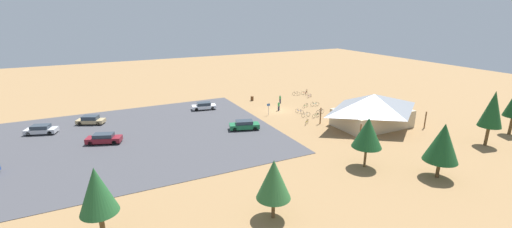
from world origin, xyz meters
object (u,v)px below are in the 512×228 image
(bike_pavilion, at_px, (373,108))
(bicycle_black_near_porch, at_px, (296,93))
(pine_center, at_px, (97,191))
(bicycle_purple_mid_cluster, at_px, (310,96))
(pine_mideast, at_px, (368,133))
(visitor_at_bikes, at_px, (279,106))
(lot_sign, at_px, (268,107))
(bicycle_green_yard_left, at_px, (316,115))
(car_silver_far_end, at_px, (41,129))
(bicycle_orange_by_bin, at_px, (306,92))
(bicycle_yellow_yard_center, at_px, (307,122))
(car_tan_near_entry, at_px, (91,120))
(visitor_near_lot, at_px, (280,99))
(car_green_aisle_side, at_px, (244,125))
(pine_far_east, at_px, (443,143))
(bicycle_blue_back_row, at_px, (300,111))
(bicycle_white_edge_south, at_px, (306,115))
(car_white_inner_stall, at_px, (204,106))
(bicycle_silver_front_row, at_px, (320,112))
(pine_far_west, at_px, (274,179))
(pine_east, at_px, (493,109))
(bicycle_red_yard_front, at_px, (305,93))
(car_maroon_by_curb, at_px, (104,138))
(trash_bin, at_px, (252,98))
(bicycle_green_lone_west, at_px, (305,106))
(bicycle_teal_edge_north, at_px, (315,104))

(bike_pavilion, height_order, bicycle_black_near_porch, bike_pavilion)
(pine_center, distance_m, bicycle_purple_mid_cluster, 52.36)
(pine_mideast, distance_m, bicycle_black_near_porch, 35.62)
(bicycle_purple_mid_cluster, bearing_deg, visitor_at_bikes, 27.08)
(lot_sign, relative_size, bicycle_green_yard_left, 1.29)
(car_silver_far_end, bearing_deg, bicycle_orange_by_bin, -175.25)
(bicycle_green_yard_left, xyz_separation_m, bicycle_black_near_porch, (-5.73, -15.06, 0.03))
(bicycle_yellow_yard_center, xyz_separation_m, car_silver_far_end, (38.07, -13.86, 0.39))
(bicycle_orange_by_bin, xyz_separation_m, car_silver_far_end, (50.45, 4.19, 0.38))
(bike_pavilion, xyz_separation_m, bicycle_green_yard_left, (5.30, -7.54, -2.55))
(car_tan_near_entry, relative_size, visitor_near_lot, 2.71)
(bike_pavilion, height_order, car_green_aisle_side, bike_pavilion)
(pine_far_east, height_order, bicycle_green_yard_left, pine_far_east)
(bicycle_blue_back_row, bearing_deg, bicycle_white_edge_south, 84.64)
(pine_far_east, xyz_separation_m, visitor_at_bikes, (2.61, -30.34, -3.21))
(bicycle_white_edge_south, xyz_separation_m, car_white_inner_stall, (14.43, -12.16, 0.33))
(bicycle_silver_front_row, relative_size, car_green_aisle_side, 0.36)
(bike_pavilion, height_order, bicycle_white_edge_south, bike_pavilion)
(pine_far_west, distance_m, visitor_near_lot, 38.86)
(pine_east, height_order, bicycle_red_yard_front, pine_east)
(lot_sign, bearing_deg, bike_pavilion, 134.01)
(lot_sign, bearing_deg, bicycle_white_edge_south, 144.88)
(bicycle_silver_front_row, xyz_separation_m, bicycle_yellow_yard_center, (5.55, 3.82, -0.04))
(pine_far_east, bearing_deg, bike_pavilion, -111.17)
(bicycle_silver_front_row, bearing_deg, bicycle_green_yard_left, 36.56)
(bicycle_white_edge_south, height_order, car_maroon_by_curb, car_maroon_by_curb)
(car_tan_near_entry, bearing_deg, trash_bin, -176.34)
(bicycle_silver_front_row, xyz_separation_m, bicycle_green_lone_west, (0.18, -4.38, -0.04))
(pine_far_west, distance_m, car_silver_far_end, 39.80)
(pine_mideast, distance_m, visitor_at_bikes, 25.15)
(bicycle_green_lone_west, relative_size, car_green_aisle_side, 0.33)
(bicycle_green_yard_left, bearing_deg, visitor_at_bikes, -61.09)
(bicycle_green_yard_left, relative_size, car_silver_far_end, 0.36)
(bike_pavilion, height_order, bicycle_teal_edge_north, bike_pavilion)
(trash_bin, distance_m, bicycle_black_near_porch, 10.59)
(lot_sign, xyz_separation_m, bicycle_green_lone_west, (-8.58, -1.06, -1.06))
(bicycle_green_lone_west, xyz_separation_m, car_green_aisle_side, (15.52, 6.06, 0.42))
(car_silver_far_end, relative_size, visitor_near_lot, 2.77)
(bicycle_teal_edge_north, bearing_deg, bicycle_green_lone_west, 4.41)
(bike_pavilion, xyz_separation_m, bicycle_black_near_porch, (-0.43, -22.60, -2.53))
(visitor_at_bikes, bearing_deg, bicycle_white_edge_south, 112.74)
(pine_east, distance_m, car_silver_far_end, 63.71)
(bicycle_orange_by_bin, xyz_separation_m, bicycle_red_yard_front, (1.30, 1.23, 0.03))
(bicycle_silver_front_row, height_order, bicycle_teal_edge_north, bicycle_teal_edge_north)
(pine_east, height_order, car_silver_far_end, pine_east)
(pine_center, bearing_deg, bicycle_silver_front_row, -150.40)
(pine_far_east, relative_size, bicycle_green_yard_left, 3.67)
(bicycle_white_edge_south, bearing_deg, pine_east, 123.95)
(bicycle_green_yard_left, relative_size, bicycle_teal_edge_north, 1.01)
(pine_mideast, height_order, pine_far_east, pine_far_east)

